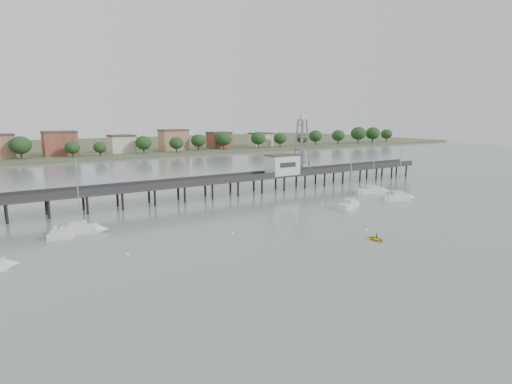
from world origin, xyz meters
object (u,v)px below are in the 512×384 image
(white_tender, at_px, (60,236))
(pier, at_px, (195,183))
(lattice_tower, at_px, (302,147))
(sailboat_e, at_px, (376,191))
(sailboat_d, at_px, (401,197))
(sailboat_b, at_px, (86,229))
(sailboat_c, at_px, (351,204))
(yellow_dinghy, at_px, (376,240))

(white_tender, bearing_deg, pier, 44.44)
(lattice_tower, distance_m, sailboat_e, 22.62)
(white_tender, bearing_deg, lattice_tower, 30.91)
(sailboat_d, height_order, white_tender, sailboat_d)
(lattice_tower, bearing_deg, sailboat_d, -72.54)
(white_tender, bearing_deg, sailboat_b, 35.38)
(lattice_tower, height_order, white_tender, lattice_tower)
(pier, height_order, white_tender, pier)
(sailboat_b, relative_size, white_tender, 3.05)
(pier, bearing_deg, white_tender, -150.75)
(pier, height_order, sailboat_e, sailboat_e)
(sailboat_d, bearing_deg, lattice_tower, 125.40)
(lattice_tower, distance_m, sailboat_c, 28.89)
(lattice_tower, height_order, yellow_dinghy, lattice_tower)
(lattice_tower, xyz_separation_m, sailboat_c, (-7.28, -25.93, -10.46))
(sailboat_e, bearing_deg, sailboat_d, -81.89)
(sailboat_c, bearing_deg, yellow_dinghy, -148.45)
(sailboat_b, bearing_deg, white_tender, -140.98)
(sailboat_c, distance_m, sailboat_b, 52.73)
(white_tender, bearing_deg, yellow_dinghy, -18.46)
(pier, distance_m, sailboat_e, 45.13)
(sailboat_e, xyz_separation_m, sailboat_d, (-1.70, -9.16, 0.01))
(pier, height_order, sailboat_d, sailboat_d)
(sailboat_b, bearing_deg, sailboat_e, 17.92)
(lattice_tower, xyz_separation_m, white_tender, (-63.33, -17.83, -10.62))
(pier, relative_size, yellow_dinghy, 53.49)
(pier, relative_size, sailboat_e, 10.86)
(sailboat_d, bearing_deg, sailboat_e, 97.44)
(lattice_tower, height_order, sailboat_d, lattice_tower)
(sailboat_b, distance_m, white_tender, 4.49)
(pier, distance_m, lattice_tower, 32.34)
(sailboat_c, relative_size, sailboat_d, 1.02)
(lattice_tower, height_order, sailboat_b, lattice_tower)
(sailboat_c, distance_m, sailboat_d, 15.63)
(lattice_tower, distance_m, sailboat_d, 29.70)
(sailboat_e, relative_size, sailboat_c, 1.06)
(white_tender, relative_size, yellow_dinghy, 1.52)
(pier, height_order, sailboat_b, sailboat_b)
(sailboat_d, relative_size, white_tender, 3.00)
(pier, relative_size, white_tender, 35.18)
(sailboat_d, distance_m, yellow_dinghy, 35.53)
(sailboat_d, distance_m, white_tender, 72.20)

